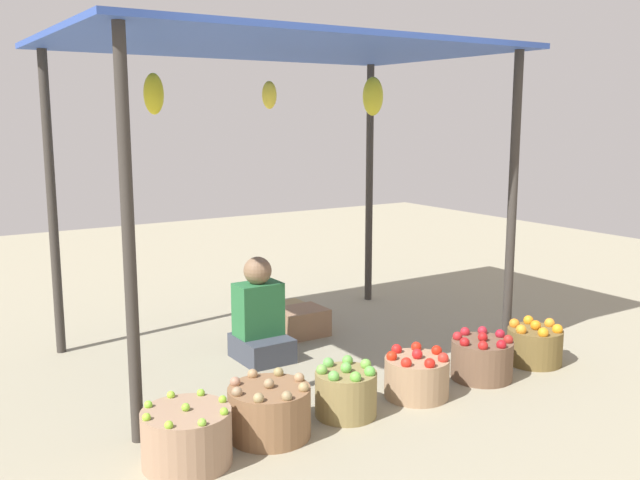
{
  "coord_description": "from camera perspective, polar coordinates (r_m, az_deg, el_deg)",
  "views": [
    {
      "loc": [
        -2.64,
        -4.6,
        1.8
      ],
      "look_at": [
        0.0,
        -0.5,
        0.95
      ],
      "focal_mm": 39.63,
      "sensor_mm": 36.0,
      "label": 1
    }
  ],
  "objects": [
    {
      "name": "wooden_crate_stacked_rear",
      "position": [
        5.92,
        -1.58,
        -6.64
      ],
      "size": [
        0.41,
        0.33,
        0.23
      ],
      "primitive_type": "cube",
      "color": "#8F6B4F",
      "rests_on": "ground"
    },
    {
      "name": "basket_oranges",
      "position": [
        5.51,
        16.94,
        -8.09
      ],
      "size": [
        0.4,
        0.4,
        0.33
      ],
      "color": "brown",
      "rests_on": "ground"
    },
    {
      "name": "basket_red_apples",
      "position": [
        5.1,
        12.94,
        -9.29
      ],
      "size": [
        0.42,
        0.42,
        0.33
      ],
      "color": "brown",
      "rests_on": "ground"
    },
    {
      "name": "basket_limes",
      "position": [
        3.9,
        -10.71,
        -15.35
      ],
      "size": [
        0.47,
        0.47,
        0.34
      ],
      "color": "#9E7B60",
      "rests_on": "ground"
    },
    {
      "name": "wooden_crate_near_vendor",
      "position": [
        6.14,
        -2.85,
        -6.18
      ],
      "size": [
        0.4,
        0.32,
        0.2
      ],
      "primitive_type": "cube",
      "color": "#9D8657",
      "rests_on": "ground"
    },
    {
      "name": "basket_red_tomatoes",
      "position": [
        4.72,
        7.81,
        -10.83
      ],
      "size": [
        0.42,
        0.42,
        0.32
      ],
      "color": "#A17F5E",
      "rests_on": "ground"
    },
    {
      "name": "basket_green_apples",
      "position": [
        4.4,
        2.11,
        -12.17
      ],
      "size": [
        0.38,
        0.38,
        0.34
      ],
      "color": "olive",
      "rests_on": "ground"
    },
    {
      "name": "vendor_person",
      "position": [
        5.34,
        -4.89,
        -6.48
      ],
      "size": [
        0.36,
        0.44,
        0.78
      ],
      "color": "#393E49",
      "rests_on": "ground"
    },
    {
      "name": "basket_potatoes",
      "position": [
        4.14,
        -4.11,
        -13.61
      ],
      "size": [
        0.47,
        0.47,
        0.34
      ],
      "color": "brown",
      "rests_on": "ground"
    },
    {
      "name": "market_stall_structure",
      "position": [
        5.32,
        -3.03,
        13.52
      ],
      "size": [
        3.27,
        2.11,
        2.33
      ],
      "color": "#38332D",
      "rests_on": "ground"
    },
    {
      "name": "ground_plane",
      "position": [
        5.6,
        -2.83,
        -8.87
      ],
      "size": [
        14.0,
        14.0,
        0.0
      ],
      "primitive_type": "plane",
      "color": "gray"
    }
  ]
}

